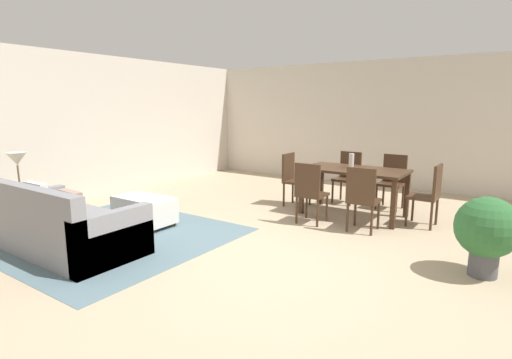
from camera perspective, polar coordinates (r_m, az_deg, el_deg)
ground_plane at (r=4.74m, az=0.86°, el=-11.02°), size 10.80×10.80×0.00m
wall_back at (r=9.01m, az=18.99°, el=7.49°), size 9.00×0.12×2.70m
wall_left at (r=8.11m, az=-24.59°, el=6.83°), size 0.12×11.00×2.70m
area_rug at (r=5.80m, az=-20.14°, el=-7.55°), size 3.00×2.80×0.01m
couch at (r=5.39m, az=-25.97°, el=-6.23°), size 1.98×1.00×0.86m
ottoman_table at (r=6.09m, az=-15.73°, el=-4.11°), size 0.92×0.50×0.43m
side_table at (r=6.54m, az=-30.64°, el=-2.29°), size 0.40×0.40×0.58m
table_lamp at (r=6.45m, az=-31.09°, el=2.34°), size 0.26×0.26×0.53m
dining_table at (r=6.49m, az=13.90°, el=0.66°), size 1.60×0.86×0.76m
dining_chair_near_left at (r=5.92m, az=7.74°, el=-1.47°), size 0.41×0.41×0.92m
dining_chair_near_right at (r=5.67m, az=15.01°, el=-2.26°), size 0.42×0.42×0.92m
dining_chair_far_left at (r=7.40m, az=13.07°, el=0.77°), size 0.42×0.42×0.92m
dining_chair_far_right at (r=7.18m, az=18.99°, el=0.17°), size 0.42×0.42×0.92m
dining_chair_head_east at (r=6.25m, az=23.63°, el=-1.62°), size 0.41×0.41×0.92m
dining_chair_head_west at (r=7.01m, az=5.32°, el=0.46°), size 0.41×0.41×0.92m
vase_centerpiece at (r=6.51m, az=13.53°, el=2.63°), size 0.08×0.08×0.23m
potted_plant at (r=4.70m, az=30.21°, el=-6.28°), size 0.63×0.63×0.84m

